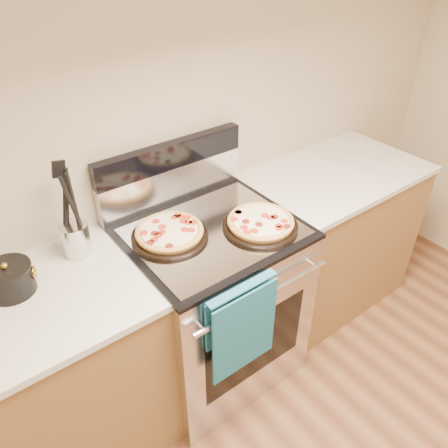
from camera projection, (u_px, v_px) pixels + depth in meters
wall_back at (163, 113)px, 1.92m from camera, size 4.00×0.00×4.00m
range_body at (212, 304)px, 2.21m from camera, size 0.76×0.68×0.90m
oven_window at (255, 346)px, 2.00m from camera, size 0.56×0.01×0.40m
cooktop at (211, 231)px, 1.95m from camera, size 0.76×0.68×0.02m
backsplash_lower at (173, 183)px, 2.09m from camera, size 0.76×0.06×0.18m
backsplash_upper at (170, 155)px, 2.01m from camera, size 0.76×0.06×0.12m
oven_handle at (265, 296)px, 1.77m from camera, size 0.70×0.03×0.03m
dish_towel at (241, 326)px, 1.77m from camera, size 0.32×0.05×0.42m
foil_sheet at (214, 231)px, 1.92m from camera, size 0.70×0.55×0.01m
cabinet_left at (36, 394)px, 1.81m from camera, size 1.00×0.62×0.88m
countertop_left at (4, 318)px, 1.54m from camera, size 1.02×0.64×0.03m
cabinet_right at (326, 239)px, 2.67m from camera, size 1.00×0.62×0.88m
countertop_right at (337, 174)px, 2.41m from camera, size 1.02×0.64×0.03m
pepperoni_pizza_back at (170, 233)px, 1.87m from camera, size 0.41×0.41×0.04m
pepperoni_pizza_front at (260, 223)px, 1.93m from camera, size 0.36×0.36×0.04m
utensil_crock at (76, 239)px, 1.78m from camera, size 0.14×0.14×0.14m
saucepan at (10, 280)px, 1.61m from camera, size 0.22×0.22×0.10m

